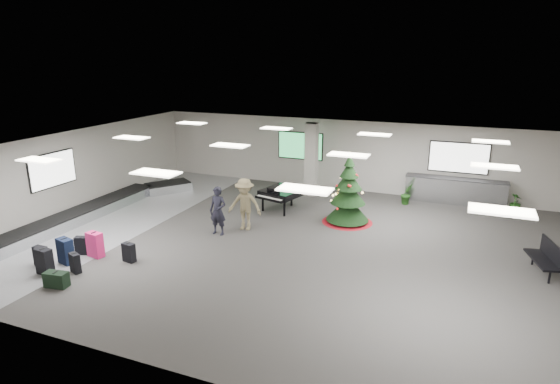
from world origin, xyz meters
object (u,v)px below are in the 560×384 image
at_px(traveler_b, 245,204).
at_px(christmas_tree, 348,199).
at_px(baggage_carousel, 99,209).
at_px(pink_suitcase, 95,245).
at_px(grand_piano, 282,193).
at_px(traveler_a, 218,211).
at_px(bench, 547,257).
at_px(potted_plant_left, 407,194).
at_px(service_counter, 455,191).
at_px(potted_plant_right, 516,202).

bearing_deg(traveler_b, christmas_tree, 26.75).
distance_m(baggage_carousel, pink_suitcase, 4.22).
bearing_deg(grand_piano, traveler_a, -93.60).
xyz_separation_m(bench, potted_plant_left, (-4.53, 5.17, -0.09)).
xyz_separation_m(baggage_carousel, potted_plant_left, (10.99, 5.85, 0.24)).
height_order(service_counter, bench, service_counter).
bearing_deg(grand_piano, traveler_b, -84.91).
xyz_separation_m(traveler_b, potted_plant_left, (4.96, 5.15, -0.48)).
relative_size(bench, traveler_a, 0.93).
height_order(pink_suitcase, grand_piano, grand_piano).
relative_size(christmas_tree, potted_plant_right, 3.74).
relative_size(baggage_carousel, christmas_tree, 3.61).
bearing_deg(baggage_carousel, potted_plant_right, 23.50).
relative_size(pink_suitcase, traveler_b, 0.43).
relative_size(christmas_tree, grand_piano, 1.33).
relative_size(baggage_carousel, traveler_b, 5.18).
xyz_separation_m(service_counter, traveler_b, (-6.81, -6.04, 0.39)).
height_order(christmas_tree, traveler_a, christmas_tree).
distance_m(service_counter, grand_piano, 7.31).
relative_size(pink_suitcase, grand_piano, 0.40).
bearing_deg(grand_piano, service_counter, 43.11).
relative_size(bench, potted_plant_right, 2.20).
relative_size(christmas_tree, potted_plant_left, 2.98).
relative_size(baggage_carousel, potted_plant_right, 13.52).
bearing_deg(baggage_carousel, service_counter, 27.67).
distance_m(christmas_tree, potted_plant_right, 7.04).
xyz_separation_m(baggage_carousel, traveler_b, (6.03, 0.69, 0.72)).
relative_size(service_counter, bench, 2.56).
distance_m(bench, potted_plant_left, 6.88).
relative_size(traveler_b, potted_plant_left, 2.07).
relative_size(baggage_carousel, pink_suitcase, 12.02).
xyz_separation_m(baggage_carousel, potted_plant_right, (15.14, 6.58, 0.15)).
relative_size(traveler_a, traveler_b, 0.91).
distance_m(grand_piano, bench, 9.43).
relative_size(pink_suitcase, potted_plant_left, 0.89).
height_order(traveler_a, potted_plant_right, traveler_a).
height_order(traveler_a, traveler_b, traveler_b).
relative_size(christmas_tree, bench, 1.70).
xyz_separation_m(pink_suitcase, traveler_b, (3.25, 3.86, 0.54)).
xyz_separation_m(grand_piano, traveler_b, (-0.41, -2.52, 0.22)).
bearing_deg(christmas_tree, traveler_b, -146.84).
bearing_deg(bench, traveler_a, 170.06).
distance_m(grand_piano, traveler_a, 3.46).
xyz_separation_m(pink_suitcase, bench, (12.74, 3.84, 0.14)).
relative_size(service_counter, potted_plant_left, 4.48).
bearing_deg(potted_plant_left, potted_plant_right, 10.08).
height_order(baggage_carousel, traveler_b, traveler_b).
relative_size(pink_suitcase, bench, 0.51).
bearing_deg(pink_suitcase, potted_plant_left, 56.55).
bearing_deg(baggage_carousel, christmas_tree, 16.79).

